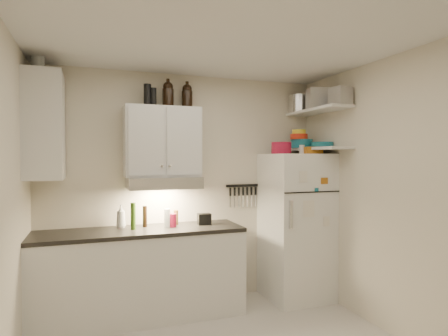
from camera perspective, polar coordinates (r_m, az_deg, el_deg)
name	(u,v)px	position (r m, az deg, el deg)	size (l,w,h in m)	color
ceiling	(233,32)	(3.04, 1.45, 19.94)	(3.20, 3.00, 0.02)	silver
back_wall	(186,189)	(4.34, -5.88, -3.14)	(3.20, 0.02, 2.60)	beige
right_wall	(396,196)	(3.79, 24.76, -3.92)	(0.02, 3.00, 2.60)	beige
base_cabinet	(141,276)	(4.10, -12.51, -15.72)	(2.10, 0.60, 0.88)	silver
countertop	(141,231)	(3.98, -12.55, -9.38)	(2.10, 0.62, 0.04)	black
upper_cabinet	(162,142)	(4.09, -9.39, 3.93)	(0.80, 0.33, 0.75)	silver
side_cabinet	(45,126)	(3.91, -25.67, 5.76)	(0.33, 0.55, 1.00)	silver
range_hood	(164,183)	(4.03, -9.19, -2.22)	(0.76, 0.46, 0.12)	silver
fridge	(296,226)	(4.55, 10.91, -8.66)	(0.70, 0.68, 1.70)	white
shelf_hi	(318,111)	(4.51, 14.09, 8.46)	(0.30, 0.95, 0.03)	silver
shelf_lo	(317,149)	(4.47, 14.06, 2.86)	(0.30, 0.95, 0.03)	silver
knife_strip	(242,186)	(4.53, 2.83, -2.68)	(0.42, 0.02, 0.03)	black
dutch_oven	(281,148)	(4.36, 8.72, 3.02)	(0.23, 0.23, 0.13)	maroon
book_stack	(312,150)	(4.43, 13.20, 2.62)	(0.19, 0.24, 0.08)	#B16516
spice_jar	(302,149)	(4.41, 11.79, 2.78)	(0.06, 0.06, 0.10)	silver
stock_pot	(300,104)	(4.80, 11.54, 9.50)	(0.30, 0.30, 0.21)	silver
tin_a	(318,99)	(4.46, 14.11, 10.21)	(0.23, 0.20, 0.23)	#AAAAAD
tin_b	(340,96)	(4.22, 17.31, 10.40)	(0.19, 0.19, 0.19)	#AAAAAD
bowl_teal	(302,144)	(4.66, 11.77, 3.64)	(0.26, 0.26, 0.10)	#186E84
bowl_orange	(299,137)	(4.62, 11.35, 4.70)	(0.21, 0.21, 0.06)	red
bowl_yellow	(299,132)	(4.63, 11.35, 5.41)	(0.16, 0.16, 0.05)	yellow
plates	(322,145)	(4.49, 14.74, 3.44)	(0.25, 0.25, 0.06)	#186E84
growler_a	(168,94)	(4.18, -8.53, 11.04)	(0.12, 0.12, 0.29)	black
growler_b	(187,96)	(4.27, -5.65, 10.82)	(0.12, 0.12, 0.28)	black
thermos_a	(153,97)	(4.08, -10.72, 10.57)	(0.07, 0.07, 0.19)	black
thermos_b	(147,95)	(4.09, -11.58, 10.82)	(0.08, 0.08, 0.23)	black
side_jar	(38,64)	(4.03, -26.49, 13.97)	(0.12, 0.12, 0.16)	silver
soap_bottle	(121,215)	(4.09, -15.43, -6.90)	(0.11, 0.11, 0.27)	silver
pepper_mill	(176,217)	(4.16, -7.34, -7.48)	(0.05, 0.05, 0.16)	brown
oil_bottle	(133,216)	(3.96, -13.68, -7.14)	(0.05, 0.05, 0.28)	#385F17
vinegar_bottle	(145,216)	(4.08, -11.96, -7.23)	(0.05, 0.05, 0.23)	black
clear_bottle	(167,218)	(4.02, -8.65, -7.55)	(0.07, 0.07, 0.20)	silver
red_jar	(173,220)	(4.03, -7.78, -7.91)	(0.07, 0.07, 0.14)	maroon
caddy	(204,219)	(4.15, -3.04, -7.78)	(0.14, 0.10, 0.12)	black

